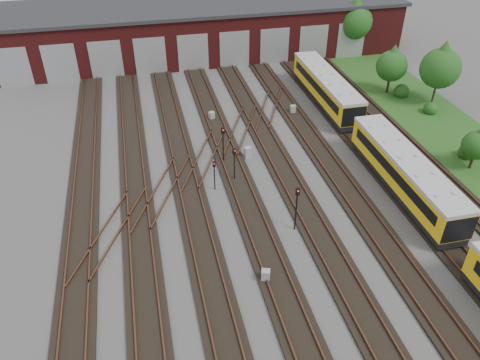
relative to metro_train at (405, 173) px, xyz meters
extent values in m
plane|color=#474442|center=(-10.00, -6.02, -1.78)|extent=(120.00, 120.00, 0.00)
cube|color=black|center=(-24.00, -6.02, -1.69)|extent=(2.40, 70.00, 0.18)
cube|color=#563322|center=(-24.72, -6.02, -1.53)|extent=(0.10, 70.00, 0.15)
cube|color=#563322|center=(-23.28, -6.02, -1.53)|extent=(0.10, 70.00, 0.15)
cube|color=black|center=(-20.00, -6.02, -1.69)|extent=(2.40, 70.00, 0.18)
cube|color=#563322|center=(-20.72, -6.02, -1.53)|extent=(0.10, 70.00, 0.15)
cube|color=#563322|center=(-19.28, -6.02, -1.53)|extent=(0.10, 70.00, 0.15)
cube|color=black|center=(-16.00, -6.02, -1.69)|extent=(2.40, 70.00, 0.18)
cube|color=#563322|center=(-16.72, -6.02, -1.53)|extent=(0.10, 70.00, 0.15)
cube|color=#563322|center=(-15.28, -6.02, -1.53)|extent=(0.10, 70.00, 0.15)
cube|color=black|center=(-12.00, -6.02, -1.69)|extent=(2.40, 70.00, 0.18)
cube|color=#563322|center=(-12.72, -6.02, -1.53)|extent=(0.10, 70.00, 0.15)
cube|color=#563322|center=(-11.28, -6.02, -1.53)|extent=(0.10, 70.00, 0.15)
cube|color=black|center=(-8.00, -6.02, -1.69)|extent=(2.40, 70.00, 0.18)
cube|color=#563322|center=(-8.72, -6.02, -1.53)|extent=(0.10, 70.00, 0.15)
cube|color=#563322|center=(-7.28, -6.02, -1.53)|extent=(0.10, 70.00, 0.15)
cube|color=black|center=(-4.00, -6.02, -1.69)|extent=(2.40, 70.00, 0.18)
cube|color=#563322|center=(-4.72, -6.02, -1.53)|extent=(0.10, 70.00, 0.15)
cube|color=#563322|center=(-3.28, -6.02, -1.53)|extent=(0.10, 70.00, 0.15)
cube|color=black|center=(0.00, -6.02, -1.69)|extent=(2.40, 70.00, 0.18)
cube|color=#563322|center=(-0.72, -6.02, -1.53)|extent=(0.10, 70.00, 0.15)
cube|color=#563322|center=(0.72, -6.02, -1.53)|extent=(0.10, 70.00, 0.15)
cube|color=#563322|center=(-18.00, 3.98, -1.53)|extent=(5.40, 9.62, 0.15)
cube|color=#563322|center=(-14.00, 7.98, -1.53)|extent=(5.40, 9.62, 0.15)
cube|color=#563322|center=(-10.00, 11.98, -1.53)|extent=(5.40, 9.62, 0.15)
cube|color=#563322|center=(-22.00, -0.02, -1.53)|extent=(5.40, 9.62, 0.15)
cube|color=#563322|center=(-6.00, 15.98, -1.53)|extent=(5.40, 9.62, 0.15)
cube|color=#591616|center=(-10.00, 33.98, 1.22)|extent=(50.00, 12.00, 6.00)
cube|color=#2A2A2C|center=(-10.00, 33.98, 4.37)|extent=(51.00, 12.50, 0.40)
cube|color=#939698|center=(-32.00, 27.96, 0.42)|extent=(3.60, 0.12, 4.40)
cube|color=#939698|center=(-27.00, 27.96, 0.42)|extent=(3.60, 0.12, 4.40)
cube|color=#939698|center=(-22.00, 27.96, 0.42)|extent=(3.60, 0.12, 4.40)
cube|color=#939698|center=(-17.00, 27.96, 0.42)|extent=(3.60, 0.12, 4.40)
cube|color=#939698|center=(-12.00, 27.96, 0.42)|extent=(3.60, 0.12, 4.40)
cube|color=#939698|center=(-7.00, 27.96, 0.42)|extent=(3.60, 0.12, 4.40)
cube|color=#939698|center=(-2.00, 27.96, 0.42)|extent=(3.60, 0.12, 4.40)
cube|color=#939698|center=(3.00, 27.96, 0.42)|extent=(3.60, 0.12, 4.40)
cube|color=#939698|center=(8.00, 27.96, 0.42)|extent=(3.60, 0.12, 4.40)
cube|color=#204B19|center=(9.00, 3.98, -1.76)|extent=(8.00, 55.00, 0.05)
cube|color=black|center=(0.00, 0.00, -1.18)|extent=(2.18, 13.72, 0.55)
cube|color=#F3AB0D|center=(0.00, 0.00, 0.10)|extent=(2.45, 13.72, 2.01)
cube|color=#BCBBB7|center=(0.00, 0.00, 1.25)|extent=(2.54, 13.72, 0.27)
cube|color=black|center=(-1.21, 0.01, 0.33)|extent=(0.12, 12.07, 0.78)
cube|color=black|center=(1.21, -0.01, 0.33)|extent=(0.12, 12.07, 0.78)
cube|color=black|center=(0.00, 16.00, -1.18)|extent=(2.18, 13.72, 0.55)
cube|color=#F3AB0D|center=(0.00, 16.00, 0.10)|extent=(2.45, 13.72, 2.01)
cube|color=#BCBBB7|center=(0.00, 16.00, 1.25)|extent=(2.54, 13.72, 0.27)
cube|color=black|center=(-1.21, 16.01, 0.33)|extent=(0.12, 12.07, 0.78)
cube|color=black|center=(1.21, 15.99, 0.33)|extent=(0.12, 12.07, 0.78)
cylinder|color=black|center=(-12.56, 7.35, -0.41)|extent=(0.11, 0.11, 2.74)
cube|color=black|center=(-12.56, 7.35, 1.22)|extent=(0.27, 0.17, 0.53)
sphere|color=red|center=(-12.56, 7.24, 1.33)|extent=(0.13, 0.13, 0.13)
cylinder|color=black|center=(-12.25, 4.43, -0.54)|extent=(0.10, 0.10, 2.49)
cube|color=black|center=(-12.25, 4.43, 0.95)|extent=(0.28, 0.23, 0.48)
sphere|color=red|center=(-12.25, 4.33, 1.04)|extent=(0.12, 0.12, 0.12)
cylinder|color=black|center=(-14.00, 3.58, -0.72)|extent=(0.09, 0.09, 2.13)
cube|color=black|center=(-14.00, 3.58, 0.57)|extent=(0.24, 0.16, 0.45)
sphere|color=red|center=(-14.00, 3.49, 0.66)|extent=(0.11, 0.11, 0.11)
cylinder|color=black|center=(-9.44, -2.31, -0.28)|extent=(0.11, 0.11, 3.00)
cube|color=black|center=(-9.44, -2.31, 1.49)|extent=(0.29, 0.20, 0.53)
sphere|color=red|center=(-9.44, -2.42, 1.60)|extent=(0.13, 0.13, 0.13)
cube|color=#9D9FA1|center=(-12.18, 15.06, -1.35)|extent=(0.64, 0.59, 0.86)
cube|color=#9D9FA1|center=(-12.73, -6.51, -1.34)|extent=(0.64, 0.58, 0.88)
cube|color=#9D9FA1|center=(-10.37, 7.54, -1.29)|extent=(0.65, 0.57, 0.99)
cube|color=#9D9FA1|center=(-3.98, 14.55, -1.34)|extent=(0.57, 0.49, 0.88)
cylinder|color=#2E2114|center=(8.64, 28.98, -0.63)|extent=(0.27, 0.27, 2.31)
sphere|color=#144513|center=(8.64, 28.98, 2.45)|extent=(4.49, 4.49, 4.49)
cone|color=#144513|center=(8.64, 28.98, 4.05)|extent=(3.85, 3.85, 3.20)
cylinder|color=#2E2114|center=(7.63, 16.95, -0.94)|extent=(0.25, 0.25, 1.68)
sphere|color=#144513|center=(7.63, 16.95, 1.30)|extent=(3.26, 3.26, 3.26)
cone|color=#144513|center=(7.63, 16.95, 2.46)|extent=(2.80, 2.80, 2.33)
cylinder|color=#2E2114|center=(11.04, 13.55, -0.74)|extent=(0.21, 0.21, 2.07)
sphere|color=#144513|center=(11.04, 13.55, 2.02)|extent=(4.03, 4.03, 4.03)
cone|color=#144513|center=(11.04, 13.55, 3.46)|extent=(3.46, 3.46, 2.88)
cylinder|color=#2E2114|center=(7.23, 1.68, -1.17)|extent=(0.22, 0.22, 1.23)
sphere|color=#144513|center=(7.23, 1.68, 0.48)|extent=(2.40, 2.40, 2.40)
cone|color=#144513|center=(7.23, 1.68, 1.34)|extent=(2.05, 2.05, 1.71)
sphere|color=#144513|center=(7.99, 3.28, -1.05)|extent=(1.47, 1.47, 1.47)
sphere|color=#144513|center=(9.52, 11.48, -1.10)|extent=(1.37, 1.37, 1.37)
sphere|color=#144513|center=(8.71, 15.83, -1.00)|extent=(1.56, 1.56, 1.56)
camera|label=1|loc=(-18.78, -25.61, 19.86)|focal=35.00mm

